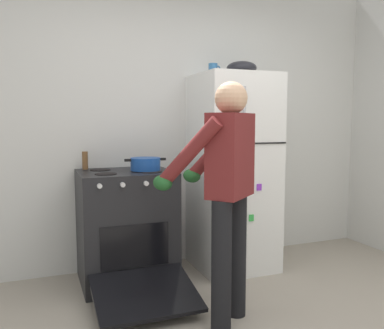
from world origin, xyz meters
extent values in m
cube|color=silver|center=(0.00, 1.95, 1.35)|extent=(6.00, 0.10, 2.70)
cube|color=white|center=(0.48, 1.57, 0.88)|extent=(0.68, 0.68, 1.77)
cube|color=black|center=(0.48, 1.23, 1.17)|extent=(0.67, 0.01, 0.01)
cylinder|color=#B7B7BC|center=(0.40, 1.20, 0.58)|extent=(0.02, 0.02, 0.64)
cylinder|color=#B7B7BC|center=(0.40, 1.20, 1.47)|extent=(0.02, 0.02, 0.33)
cube|color=orange|center=(0.26, 1.22, 0.66)|extent=(0.04, 0.01, 0.06)
cube|color=yellow|center=(0.30, 1.22, 0.84)|extent=(0.04, 0.01, 0.06)
cube|color=purple|center=(0.56, 1.22, 0.79)|extent=(0.04, 0.01, 0.06)
cube|color=green|center=(0.49, 1.22, 0.53)|extent=(0.04, 0.01, 0.06)
cube|color=black|center=(-0.51, 1.57, 0.47)|extent=(0.76, 0.64, 0.94)
cube|color=black|center=(-0.51, 1.25, 0.39)|extent=(0.53, 0.01, 0.34)
cylinder|color=black|center=(-0.69, 1.43, 0.94)|extent=(0.17, 0.17, 0.01)
cylinder|color=black|center=(-0.33, 1.43, 0.94)|extent=(0.17, 0.17, 0.01)
cylinder|color=black|center=(-0.69, 1.71, 0.94)|extent=(0.17, 0.17, 0.01)
cylinder|color=black|center=(-0.33, 1.71, 0.94)|extent=(0.17, 0.17, 0.01)
cylinder|color=silver|center=(-0.77, 1.23, 0.88)|extent=(0.04, 0.03, 0.04)
cylinder|color=silver|center=(-0.60, 1.23, 0.88)|extent=(0.04, 0.03, 0.04)
cylinder|color=silver|center=(-0.42, 1.23, 0.88)|extent=(0.04, 0.03, 0.04)
cylinder|color=silver|center=(-0.25, 1.23, 0.88)|extent=(0.04, 0.03, 0.04)
cube|color=black|center=(-0.51, 0.96, 0.14)|extent=(0.72, 0.59, 0.15)
cylinder|color=black|center=(-0.12, 0.52, 0.43)|extent=(0.13, 0.13, 0.86)
cylinder|color=black|center=(0.07, 0.69, 0.43)|extent=(0.13, 0.13, 0.86)
cube|color=maroon|center=(-0.03, 0.60, 1.13)|extent=(0.40, 0.39, 0.54)
sphere|color=tan|center=(-0.03, 0.60, 1.49)|extent=(0.21, 0.21, 0.21)
sphere|color=#373737|center=(-0.03, 0.60, 1.46)|extent=(0.15, 0.15, 0.15)
cylinder|color=maroon|center=(-0.30, 0.62, 1.15)|extent=(0.36, 0.40, 0.46)
cylinder|color=maroon|center=(0.00, 0.88, 1.15)|extent=(0.36, 0.40, 0.46)
ellipsoid|color=#1E5123|center=(-0.43, 0.77, 0.95)|extent=(0.12, 0.18, 0.10)
ellipsoid|color=#1E5123|center=(-0.13, 1.03, 0.95)|extent=(0.12, 0.18, 0.10)
cylinder|color=#19479E|center=(-0.35, 1.52, 1.00)|extent=(0.25, 0.25, 0.10)
cube|color=black|center=(-0.50, 1.52, 1.03)|extent=(0.05, 0.03, 0.02)
cube|color=black|center=(-0.20, 1.52, 1.03)|extent=(0.05, 0.03, 0.02)
cylinder|color=#2D6093|center=(0.30, 1.62, 1.82)|extent=(0.08, 0.08, 0.10)
torus|color=#2D6093|center=(0.35, 1.62, 1.82)|extent=(0.06, 0.01, 0.06)
cylinder|color=brown|center=(-0.81, 1.77, 1.02)|extent=(0.05, 0.05, 0.15)
ellipsoid|color=black|center=(0.56, 1.57, 1.83)|extent=(0.27, 0.27, 0.12)
camera|label=1|loc=(-1.19, -1.72, 1.34)|focal=37.68mm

